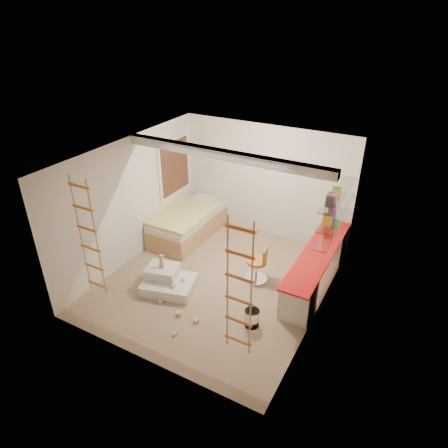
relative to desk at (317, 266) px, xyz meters
The scene contains 15 objects.
floor 1.96m from the desk, 153.35° to the right, with size 4.50×4.50×0.00m, color #9E7F66.
ceiling_beam 2.78m from the desk, 161.89° to the right, with size 4.00×0.18×0.16m, color white.
window_frame 3.91m from the desk, behind, with size 0.06×1.15×1.35m, color white.
window_blind 3.88m from the desk, behind, with size 0.02×1.00×1.20m, color #4C2D1E.
rope_ladder_left 4.18m from the desk, 139.59° to the right, with size 0.41×0.04×2.13m, color orange, non-canonical shape.
rope_ladder_right 2.86m from the desk, 98.00° to the right, with size 0.41×0.04×2.13m, color #DB5A25, non-canonical shape.
waste_bin 1.76m from the desk, 109.54° to the right, with size 0.25×0.25×0.32m, color white.
desk is the anchor object (origin of this frame).
shelves 1.14m from the desk, 60.31° to the left, with size 0.25×1.80×0.71m.
bed 3.22m from the desk, behind, with size 1.02×2.00×0.69m.
task_lamp 1.21m from the desk, 92.80° to the left, with size 0.14×0.36×0.57m.
swivel_chair 1.13m from the desk, 156.77° to the right, with size 0.53×0.53×0.77m.
play_platform 2.88m from the desk, 148.45° to the right, with size 1.11×0.96×0.42m.
toy_blocks 2.82m from the desk, 141.32° to the right, with size 1.25×1.15×0.69m.
books 1.28m from the desk, 60.31° to the left, with size 0.14×0.58×0.92m.
Camera 1 is at (3.18, -5.51, 4.81)m, focal length 32.00 mm.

